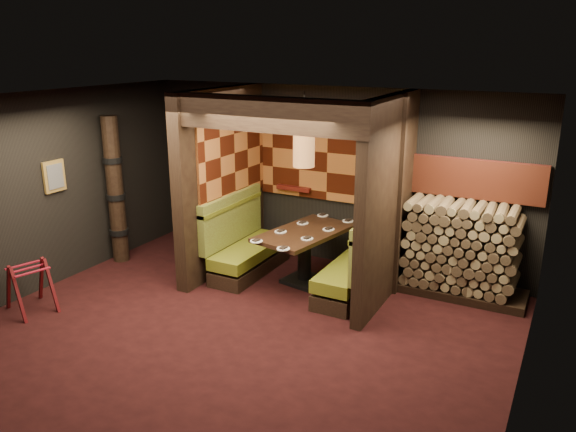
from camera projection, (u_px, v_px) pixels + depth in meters
The scene contains 23 objects.
floor at pixel (240, 330), 7.12m from camera, with size 6.50×5.50×0.02m, color black.
ceiling at pixel (234, 100), 6.27m from camera, with size 6.50×5.50×0.02m, color black.
wall_back at pixel (330, 176), 9.03m from camera, with size 6.50×0.02×2.85m, color black.
wall_front at pixel (45, 317), 4.36m from camera, with size 6.50×0.02×2.85m, color black.
wall_left at pixel (48, 190), 8.15m from camera, with size 0.02×5.50×2.85m, color black.
wall_right at pixel (531, 272), 5.24m from camera, with size 0.02×5.50×2.85m, color black.
partition_left at pixel (222, 181), 8.69m from camera, with size 0.20×2.20×2.85m, color black.
partition_right at pixel (387, 202), 7.55m from camera, with size 0.15×2.10×2.85m, color black.
header_beam at pixel (264, 114), 6.94m from camera, with size 2.85×0.18×0.44m, color black.
tapa_back_panel at pixel (328, 152), 8.88m from camera, with size 2.40×0.06×1.55m, color #AA602A.
tapa_side_panel at pixel (234, 153), 8.66m from camera, with size 0.04×1.85×1.45m, color #AA602A.
lacquer_shelf at pixel (294, 188), 9.28m from camera, with size 0.60×0.12×0.07m, color #51120E.
booth_bench_left at pixel (244, 247), 8.82m from camera, with size 0.68×1.60×1.14m.
booth_bench_right at pixel (357, 269), 7.98m from camera, with size 0.68×1.60×1.14m.
dining_table at pixel (305, 246), 8.36m from camera, with size 1.12×1.68×0.82m.
place_settings at pixel (305, 230), 8.28m from camera, with size 0.97×1.84×0.03m.
pendant_lamp at pixel (304, 151), 7.89m from camera, with size 0.31×0.31×1.05m.
framed_picture at pixel (54, 176), 8.16m from camera, with size 0.05×0.36×0.46m.
luggage_rack at pixel (30, 285), 7.52m from camera, with size 0.79×0.66×0.74m.
totem_column at pixel (115, 191), 9.06m from camera, with size 0.31×0.31×2.40m.
firewood_stack at pixel (466, 251), 7.88m from camera, with size 1.73×0.70×1.36m.
mosaic_header at pixel (477, 179), 7.88m from camera, with size 1.83×0.10×0.56m, color maroon.
bay_front_post at pixel (399, 198), 7.73m from camera, with size 0.08×0.08×2.85m, color black.
Camera 1 is at (3.51, -5.36, 3.46)m, focal length 35.00 mm.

